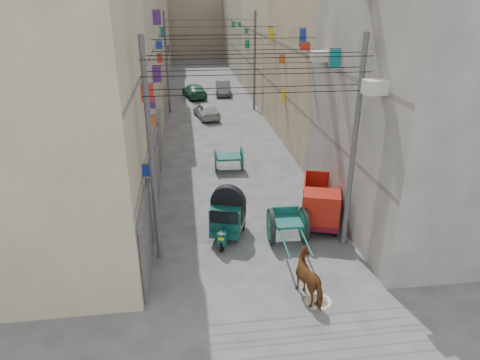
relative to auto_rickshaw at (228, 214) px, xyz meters
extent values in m
cube|color=beige|center=(-7.12, 0.77, 5.50)|extent=(8.00, 10.00, 13.00)
cube|color=slate|center=(-3.24, 0.77, 2.20)|extent=(0.25, 9.80, 0.18)
cube|color=slate|center=(-3.24, 0.77, 5.20)|extent=(0.25, 9.80, 0.18)
cube|color=#A29A8B|center=(-7.12, 11.77, 5.00)|extent=(8.00, 12.00, 12.00)
cube|color=slate|center=(-3.24, 11.77, 2.20)|extent=(0.25, 11.76, 0.18)
cube|color=slate|center=(-3.24, 11.77, 5.20)|extent=(0.25, 11.76, 0.18)
cube|color=tan|center=(-7.12, 24.77, 6.00)|extent=(8.00, 14.00, 14.00)
cube|color=slate|center=(-3.24, 24.77, 2.20)|extent=(0.25, 13.72, 0.18)
cube|color=slate|center=(-3.24, 24.77, 5.20)|extent=(0.25, 13.72, 0.18)
cube|color=#ACA7A1|center=(-7.12, 38.77, 4.90)|extent=(8.00, 14.00, 11.80)
cube|color=slate|center=(-3.24, 38.77, 2.20)|extent=(0.25, 13.72, 0.18)
cube|color=slate|center=(-3.24, 38.77, 5.20)|extent=(0.25, 13.72, 0.18)
cube|color=#C8B48B|center=(-7.12, 51.77, 5.75)|extent=(8.00, 12.00, 13.50)
cube|color=slate|center=(-3.24, 51.77, 2.20)|extent=(0.25, 11.76, 0.18)
cube|color=slate|center=(-3.24, 51.77, 5.20)|extent=(0.25, 11.76, 0.18)
cube|color=#ACA7A1|center=(8.88, 0.77, 5.50)|extent=(8.00, 10.00, 13.00)
cube|color=slate|center=(5.00, 0.77, 2.20)|extent=(0.25, 9.80, 0.18)
cube|color=slate|center=(5.00, 0.77, 5.20)|extent=(0.25, 9.80, 0.18)
cube|color=#C8B48B|center=(8.88, 11.77, 5.00)|extent=(8.00, 12.00, 12.00)
cube|color=slate|center=(5.00, 11.77, 2.20)|extent=(0.25, 11.76, 0.18)
cube|color=slate|center=(5.00, 11.77, 5.20)|extent=(0.25, 11.76, 0.18)
cube|color=beige|center=(8.88, 24.77, 6.00)|extent=(8.00, 14.00, 14.00)
cube|color=slate|center=(5.00, 24.77, 2.20)|extent=(0.25, 13.72, 0.18)
cube|color=slate|center=(5.00, 24.77, 5.20)|extent=(0.25, 13.72, 0.18)
cube|color=#A29A8B|center=(8.88, 38.77, 4.90)|extent=(8.00, 14.00, 11.80)
cube|color=slate|center=(5.00, 38.77, 2.20)|extent=(0.25, 13.72, 0.18)
cube|color=slate|center=(5.00, 38.77, 5.20)|extent=(0.25, 13.72, 0.18)
cube|color=tan|center=(8.88, 51.77, 5.75)|extent=(8.00, 12.00, 13.50)
cube|color=slate|center=(5.00, 51.77, 2.20)|extent=(0.25, 11.76, 0.18)
cube|color=slate|center=(5.00, 51.77, 5.20)|extent=(0.25, 11.76, 0.18)
cube|color=tan|center=(0.88, 58.77, 5.50)|extent=(22.00, 10.00, 13.00)
cube|color=#454549|center=(-3.04, -2.43, 0.30)|extent=(0.12, 3.00, 2.60)
cube|color=#525254|center=(-3.02, -2.43, 1.75)|extent=(0.18, 3.20, 0.25)
cube|color=#454549|center=(-3.04, 1.27, 0.30)|extent=(0.12, 3.00, 2.60)
cube|color=#525254|center=(-3.02, 1.27, 1.75)|extent=(0.18, 3.20, 0.25)
cube|color=#454549|center=(-3.04, 4.97, 0.30)|extent=(0.12, 3.00, 2.60)
cube|color=#525254|center=(-3.02, 4.97, 1.75)|extent=(0.18, 3.20, 0.25)
cube|color=#454549|center=(-3.04, 8.77, 0.30)|extent=(0.12, 3.00, 2.60)
cube|color=#525254|center=(-3.02, 8.77, 1.75)|extent=(0.18, 3.20, 0.25)
cube|color=#188648|center=(4.69, 27.04, 4.98)|extent=(0.38, 0.08, 0.41)
cube|color=#4D217B|center=(-2.99, 34.37, 2.63)|extent=(0.27, 0.08, 0.71)
cube|color=#1836AC|center=(-2.90, -0.81, 2.36)|extent=(0.44, 0.08, 0.42)
cube|color=#4D217B|center=(-2.90, 8.56, 4.18)|extent=(0.45, 0.08, 0.84)
cube|color=#188648|center=(4.67, 37.64, 4.92)|extent=(0.41, 0.08, 0.59)
cube|color=#E9541B|center=(-2.93, 2.53, 3.24)|extent=(0.38, 0.08, 0.44)
cube|color=#188648|center=(4.66, 26.31, 3.86)|extent=(0.43, 0.08, 0.72)
cube|color=#188648|center=(4.74, 32.38, 5.25)|extent=(0.28, 0.08, 0.44)
cube|color=#4D217B|center=(-2.88, 12.77, 6.86)|extent=(0.48, 0.08, 0.84)
cube|color=red|center=(-2.97, 30.84, 2.67)|extent=(0.31, 0.08, 0.44)
cube|color=#E9541B|center=(4.70, 11.79, 4.42)|extent=(0.35, 0.08, 0.45)
cube|color=yellow|center=(4.71, 15.42, 5.65)|extent=(0.34, 0.08, 0.79)
cube|color=#4D217B|center=(-2.98, 4.79, 3.50)|extent=(0.28, 0.08, 0.52)
cube|color=#0C7E88|center=(-2.98, 22.38, 5.27)|extent=(0.28, 0.08, 0.74)
cube|color=yellow|center=(4.75, 11.28, 2.23)|extent=(0.26, 0.08, 0.80)
cube|color=#0C7E88|center=(4.71, 2.13, 5.69)|extent=(0.34, 0.08, 0.55)
cube|color=red|center=(-2.89, 1.32, 4.68)|extent=(0.47, 0.08, 0.67)
cube|color=#1836AC|center=(-2.92, 13.92, 5.14)|extent=(0.40, 0.08, 0.47)
cube|color=red|center=(-2.96, 14.43, 4.25)|extent=(0.32, 0.08, 0.55)
cube|color=red|center=(4.64, 6.51, 5.73)|extent=(0.47, 0.08, 0.35)
cube|color=#1836AC|center=(4.72, 7.34, 6.08)|extent=(0.32, 0.08, 0.89)
cube|color=#0C7E88|center=(4.66, 2.05, 5.73)|extent=(0.44, 0.08, 0.69)
cube|color=#188648|center=(-3.18, -1.23, 2.00)|extent=(0.10, 3.20, 0.80)
cube|color=#E9541B|center=(-3.18, 7.77, 2.00)|extent=(0.10, 3.20, 0.80)
cube|color=yellow|center=(-3.18, 19.77, 2.00)|extent=(0.10, 3.20, 0.80)
cube|color=#188648|center=(-3.18, 31.77, 2.00)|extent=(0.10, 3.20, 0.80)
cube|color=silver|center=(4.94, -1.23, 2.00)|extent=(0.10, 3.20, 0.80)
cube|color=#1836AC|center=(4.94, 7.77, 2.00)|extent=(0.10, 3.20, 0.80)
cube|color=#1836AC|center=(4.94, 19.77, 2.00)|extent=(0.10, 3.20, 0.80)
cube|color=#188648|center=(4.94, 31.77, 2.00)|extent=(0.10, 3.20, 0.80)
cube|color=beige|center=(4.53, -2.23, 5.40)|extent=(0.70, 0.55, 0.45)
cube|color=beige|center=(4.53, 3.77, 5.60)|extent=(0.70, 0.55, 0.45)
cylinder|color=#525254|center=(-2.72, -1.23, 3.00)|extent=(0.20, 0.20, 8.00)
cylinder|color=#525254|center=(4.48, -1.23, 3.00)|extent=(0.20, 0.20, 8.00)
cylinder|color=#525254|center=(-2.72, 20.77, 3.00)|extent=(0.20, 0.20, 8.00)
cylinder|color=#525254|center=(4.48, 20.77, 3.00)|extent=(0.20, 0.20, 8.00)
cylinder|color=black|center=(0.88, -1.73, 5.20)|extent=(7.40, 0.02, 0.02)
cylinder|color=black|center=(0.88, -1.73, 5.80)|extent=(7.40, 0.02, 0.02)
cylinder|color=black|center=(0.88, -1.73, 6.30)|extent=(7.40, 0.02, 0.02)
cylinder|color=black|center=(0.88, -0.73, 5.20)|extent=(7.40, 0.02, 0.02)
cylinder|color=black|center=(0.88, -0.73, 5.80)|extent=(7.40, 0.02, 0.02)
cylinder|color=black|center=(0.88, -0.73, 6.30)|extent=(7.40, 0.02, 0.02)
cylinder|color=black|center=(0.88, 4.77, 5.20)|extent=(7.40, 0.02, 0.02)
cylinder|color=black|center=(0.88, 4.77, 5.80)|extent=(7.40, 0.02, 0.02)
cylinder|color=black|center=(0.88, 4.77, 6.30)|extent=(7.40, 0.02, 0.02)
cylinder|color=black|center=(0.88, 12.77, 5.20)|extent=(7.40, 0.02, 0.02)
cylinder|color=black|center=(0.88, 12.77, 5.80)|extent=(7.40, 0.02, 0.02)
cylinder|color=black|center=(0.88, 12.77, 6.30)|extent=(7.40, 0.02, 0.02)
cylinder|color=black|center=(0.88, 20.77, 5.20)|extent=(7.40, 0.02, 0.02)
cylinder|color=black|center=(0.88, 20.77, 5.80)|extent=(7.40, 0.02, 0.02)
cylinder|color=black|center=(0.88, 20.77, 6.30)|extent=(7.40, 0.02, 0.02)
cylinder|color=black|center=(-0.36, -1.17, -0.73)|extent=(0.27, 0.54, 0.53)
cylinder|color=black|center=(-0.33, 0.71, -0.73)|extent=(0.27, 0.54, 0.53)
cylinder|color=black|center=(0.67, 0.40, -0.73)|extent=(0.27, 0.54, 0.53)
cube|color=#0B4138|center=(0.00, 0.01, -0.54)|extent=(1.67, 2.08, 0.27)
cube|color=#0B4138|center=(-0.35, -1.13, -0.43)|extent=(0.44, 0.51, 0.52)
cylinder|color=silver|center=(-0.41, -1.33, -0.09)|extent=(0.18, 0.10, 0.17)
cube|color=#D9C70C|center=(-0.42, -1.35, -0.33)|extent=(0.21, 0.09, 0.11)
cube|color=#0B4138|center=(0.02, 0.06, 0.00)|extent=(1.66, 1.91, 0.90)
cube|color=black|center=(-0.23, -0.74, 0.24)|extent=(1.06, 0.38, 0.52)
cube|color=black|center=(-0.58, 0.24, 0.10)|extent=(0.37, 1.10, 0.62)
cube|color=black|center=(0.62, -0.13, 0.10)|extent=(0.37, 1.10, 0.62)
cube|color=white|center=(-0.23, -0.76, -0.47)|extent=(1.15, 0.39, 0.06)
cylinder|color=black|center=(1.62, -0.74, -0.29)|extent=(0.20, 1.43, 1.42)
cylinder|color=#125249|center=(1.62, -0.74, -0.29)|extent=(0.21, 1.11, 1.11)
cylinder|color=#525254|center=(1.62, -0.74, -0.29)|extent=(0.23, 0.19, 0.18)
cylinder|color=black|center=(2.94, -0.78, -0.29)|extent=(0.20, 1.43, 1.42)
cylinder|color=#125249|center=(2.94, -0.78, -0.29)|extent=(0.21, 1.11, 1.11)
cylinder|color=#525254|center=(2.94, -0.78, -0.29)|extent=(0.23, 0.19, 0.18)
cylinder|color=#525254|center=(2.28, -0.76, -0.29)|extent=(1.37, 0.13, 0.08)
cube|color=#125249|center=(2.28, -0.76, -0.10)|extent=(1.10, 1.15, 0.10)
cube|color=#125249|center=(2.30, -0.25, 0.12)|extent=(1.07, 0.12, 0.36)
cylinder|color=#125249|center=(1.83, -2.01, -0.18)|extent=(0.15, 2.34, 0.07)
cylinder|color=#125249|center=(2.64, -2.04, -0.18)|extent=(0.15, 2.34, 0.07)
cylinder|color=black|center=(3.12, -0.17, -0.66)|extent=(0.37, 0.69, 0.66)
cylinder|color=black|center=(3.79, 1.94, -0.66)|extent=(0.37, 0.69, 0.66)
cylinder|color=black|center=(4.37, -0.57, -0.66)|extent=(0.37, 0.69, 0.66)
cylinder|color=black|center=(5.04, 1.54, -0.66)|extent=(0.37, 0.69, 0.66)
cube|color=maroon|center=(4.08, 0.68, -0.44)|extent=(2.39, 3.60, 0.35)
cube|color=#9A190E|center=(3.73, -0.42, 0.26)|extent=(1.71, 1.45, 1.26)
cube|color=black|center=(3.58, -0.87, 0.36)|extent=(1.26, 0.45, 0.55)
cube|color=maroon|center=(4.24, 1.21, -0.17)|extent=(2.11, 2.56, 0.12)
cube|color=#9A190E|center=(3.55, 1.43, 0.26)|extent=(0.73, 2.13, 0.85)
cube|color=#9A190E|center=(4.94, 0.99, 0.26)|extent=(0.73, 2.13, 0.85)
cube|color=#9A190E|center=(4.57, 2.25, 0.26)|extent=(1.46, 0.51, 0.85)
cylinder|color=#125249|center=(0.05, 7.13, -0.31)|extent=(0.12, 1.38, 1.38)
cylinder|color=#125249|center=(1.53, 7.07, -0.31)|extent=(0.12, 1.38, 1.38)
cube|color=#125249|center=(0.79, 7.10, -0.18)|extent=(1.36, 1.21, 0.11)
cylinder|color=#525254|center=(0.79, 7.10, -0.31)|extent=(1.54, 0.14, 0.08)
ellipsoid|color=beige|center=(2.44, -4.52, -0.86)|extent=(0.54, 0.43, 0.27)
imported|color=maroon|center=(2.26, -4.23, -0.26)|extent=(1.26, 1.90, 1.48)
imported|color=#BABABA|center=(0.23, 18.46, -0.35)|extent=(2.26, 4.03, 1.29)
imported|color=#5A5F5D|center=(2.40, 27.17, -0.33)|extent=(1.62, 4.09, 1.33)
imported|color=#236645|center=(-0.47, 26.25, -0.36)|extent=(2.57, 4.67, 1.28)
camera|label=1|loc=(-1.53, -15.19, 8.08)|focal=32.00mm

